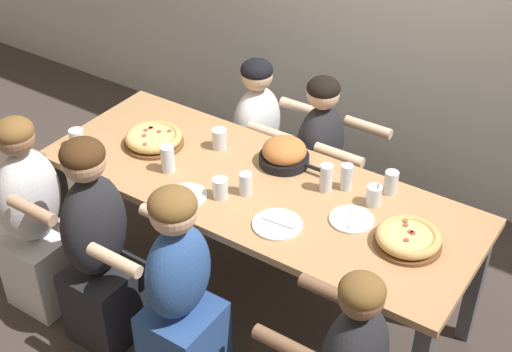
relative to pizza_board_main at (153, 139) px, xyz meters
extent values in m
plane|color=#423833|center=(0.66, 0.00, -0.80)|extent=(18.00, 18.00, 0.00)
cube|color=tan|center=(0.66, 0.00, -0.06)|extent=(2.25, 0.84, 0.04)
cube|color=#4C4C51|center=(-0.40, -0.35, -0.44)|extent=(0.07, 0.07, 0.73)
cube|color=#4C4C51|center=(-0.40, 0.36, -0.44)|extent=(0.07, 0.07, 0.73)
cube|color=#4C4C51|center=(1.73, 0.36, -0.44)|extent=(0.07, 0.07, 0.73)
cylinder|color=brown|center=(0.00, 0.00, -0.03)|extent=(0.32, 0.32, 0.02)
torus|color=tan|center=(0.00, 0.00, 0.01)|extent=(0.31, 0.31, 0.04)
cylinder|color=#E5C675|center=(0.00, 0.00, 0.00)|extent=(0.25, 0.25, 0.04)
cylinder|color=#9E4C38|center=(-0.06, 0.05, 0.03)|extent=(0.02, 0.02, 0.01)
cylinder|color=#9E4C38|center=(-0.07, 0.02, 0.03)|extent=(0.02, 0.02, 0.01)
cylinder|color=#9E4C38|center=(0.05, 0.08, 0.03)|extent=(0.02, 0.02, 0.01)
cylinder|color=#9E4C38|center=(-0.04, -0.03, 0.03)|extent=(0.02, 0.02, 0.01)
cylinder|color=#9E4C38|center=(0.00, 0.05, 0.03)|extent=(0.02, 0.02, 0.01)
cylinder|color=#9E4C38|center=(-0.06, 0.05, 0.03)|extent=(0.02, 0.02, 0.01)
cylinder|color=#9E4C38|center=(0.02, -0.09, 0.03)|extent=(0.02, 0.02, 0.01)
cylinder|color=brown|center=(1.47, 0.00, -0.03)|extent=(0.30, 0.30, 0.02)
torus|color=tan|center=(1.47, 0.00, 0.01)|extent=(0.29, 0.29, 0.04)
cylinder|color=#E5C675|center=(1.47, 0.00, 0.00)|extent=(0.24, 0.24, 0.04)
cylinder|color=#9E4C38|center=(1.47, 0.02, 0.02)|extent=(0.02, 0.02, 0.01)
cylinder|color=#9E4C38|center=(1.44, 0.05, 0.02)|extent=(0.02, 0.02, 0.01)
cylinder|color=#9E4C38|center=(1.49, 0.02, 0.02)|extent=(0.02, 0.02, 0.01)
cylinder|color=#9E4C38|center=(1.48, -0.04, 0.02)|extent=(0.02, 0.02, 0.01)
cylinder|color=#9E4C38|center=(1.42, 0.07, 0.02)|extent=(0.02, 0.02, 0.01)
cylinder|color=black|center=(0.68, 0.24, -0.01)|extent=(0.26, 0.26, 0.05)
cylinder|color=black|center=(0.87, 0.24, 0.00)|extent=(0.12, 0.02, 0.02)
ellipsoid|color=#C17038|center=(0.68, 0.24, 0.04)|extent=(0.23, 0.23, 0.13)
cylinder|color=white|center=(1.19, 0.01, -0.03)|extent=(0.21, 0.21, 0.01)
cube|color=#B7B7BC|center=(1.19, 0.01, -0.02)|extent=(0.05, 0.14, 0.01)
cylinder|color=white|center=(0.92, -0.21, -0.03)|extent=(0.23, 0.23, 0.01)
cube|color=#B7B7BC|center=(0.92, -0.21, -0.02)|extent=(0.16, 0.03, 0.01)
cylinder|color=white|center=(0.44, -0.27, -0.03)|extent=(0.20, 0.20, 0.01)
cube|color=#B7B7BC|center=(0.44, -0.27, -0.02)|extent=(0.08, 0.13, 0.01)
cylinder|color=silver|center=(1.22, 0.18, 0.02)|extent=(0.07, 0.07, 0.10)
cylinder|color=#1EA8DB|center=(1.22, 0.18, 0.00)|extent=(0.07, 0.07, 0.07)
cylinder|color=black|center=(1.23, 0.18, 0.03)|extent=(0.00, 0.02, 0.13)
cylinder|color=silver|center=(1.24, 0.31, 0.02)|extent=(0.07, 0.07, 0.12)
cylinder|color=black|center=(1.24, 0.31, 0.00)|extent=(0.06, 0.06, 0.07)
cylinder|color=silver|center=(0.66, -0.09, 0.02)|extent=(0.06, 0.06, 0.11)
cylinder|color=silver|center=(0.66, -0.09, 0.01)|extent=(0.06, 0.06, 0.09)
cylinder|color=silver|center=(0.22, -0.14, 0.04)|extent=(0.07, 0.07, 0.14)
cylinder|color=silver|center=(0.58, -0.18, 0.02)|extent=(0.08, 0.08, 0.10)
cylinder|color=black|center=(0.58, -0.18, 0.01)|extent=(0.07, 0.07, 0.08)
cylinder|color=silver|center=(1.05, 0.22, 0.03)|extent=(0.06, 0.06, 0.14)
cylinder|color=silver|center=(1.05, 0.22, 0.01)|extent=(0.05, 0.05, 0.10)
cylinder|color=silver|center=(-0.33, -0.24, 0.02)|extent=(0.08, 0.08, 0.10)
cylinder|color=silver|center=(-0.33, -0.24, 0.00)|extent=(0.07, 0.07, 0.07)
cylinder|color=silver|center=(0.31, 0.18, 0.02)|extent=(0.08, 0.08, 0.11)
cylinder|color=black|center=(0.31, 0.18, -0.01)|extent=(0.07, 0.07, 0.05)
cylinder|color=silver|center=(0.97, 0.16, 0.04)|extent=(0.06, 0.06, 0.14)
cylinder|color=black|center=(0.97, 0.16, 0.02)|extent=(0.06, 0.06, 0.11)
cube|color=silver|center=(0.24, 0.64, -0.59)|extent=(0.32, 0.34, 0.43)
ellipsoid|color=silver|center=(0.24, 0.64, -0.14)|extent=(0.24, 0.36, 0.46)
sphere|color=beige|center=(0.24, 0.64, 0.18)|extent=(0.18, 0.18, 0.18)
ellipsoid|color=black|center=(0.24, 0.64, 0.21)|extent=(0.19, 0.19, 0.13)
cylinder|color=beige|center=(0.44, 0.81, -0.05)|extent=(0.28, 0.06, 0.06)
cylinder|color=beige|center=(0.44, 0.47, -0.05)|extent=(0.28, 0.06, 0.06)
cube|color=#2D5193|center=(0.67, -0.63, -0.59)|extent=(0.32, 0.34, 0.43)
ellipsoid|color=#2D5193|center=(0.67, -0.63, -0.13)|extent=(0.24, 0.36, 0.48)
sphere|color=beige|center=(0.67, -0.63, 0.21)|extent=(0.21, 0.21, 0.21)
ellipsoid|color=brown|center=(0.67, -0.63, 0.25)|extent=(0.21, 0.21, 0.15)
cylinder|color=beige|center=(0.47, -0.81, -0.03)|extent=(0.28, 0.06, 0.06)
cylinder|color=beige|center=(0.47, -0.46, -0.03)|extent=(0.28, 0.06, 0.06)
cube|color=silver|center=(-0.29, -0.63, -0.59)|extent=(0.32, 0.34, 0.43)
ellipsoid|color=silver|center=(-0.29, -0.63, -0.11)|extent=(0.24, 0.36, 0.52)
sphere|color=#9E7051|center=(-0.29, -0.63, 0.24)|extent=(0.19, 0.19, 0.19)
ellipsoid|color=brown|center=(-0.29, -0.63, 0.28)|extent=(0.19, 0.19, 0.13)
cylinder|color=#9E7051|center=(-0.49, -0.46, 0.00)|extent=(0.28, 0.06, 0.06)
sphere|color=brown|center=(1.55, -0.63, 0.20)|extent=(0.17, 0.17, 0.17)
ellipsoid|color=brown|center=(1.55, -0.63, 0.23)|extent=(0.18, 0.18, 0.12)
cylinder|color=brown|center=(1.34, -0.81, -0.03)|extent=(0.28, 0.06, 0.06)
cylinder|color=brown|center=(1.34, -0.46, -0.03)|extent=(0.28, 0.06, 0.06)
cube|color=#232328|center=(0.17, -0.63, -0.59)|extent=(0.32, 0.34, 0.43)
ellipsoid|color=#232328|center=(0.17, -0.63, -0.09)|extent=(0.24, 0.36, 0.55)
sphere|color=tan|center=(0.17, -0.63, 0.28)|extent=(0.20, 0.20, 0.20)
ellipsoid|color=#422814|center=(0.17, -0.63, 0.31)|extent=(0.21, 0.21, 0.14)
cylinder|color=tan|center=(-0.04, -0.81, 0.02)|extent=(0.28, 0.06, 0.06)
cylinder|color=tan|center=(-0.04, -0.46, 0.02)|extent=(0.28, 0.06, 0.06)
cube|color=#232328|center=(0.67, 0.64, -0.59)|extent=(0.32, 0.34, 0.43)
ellipsoid|color=#232328|center=(0.67, 0.64, -0.13)|extent=(0.24, 0.36, 0.47)
sphere|color=beige|center=(0.67, 0.64, 0.19)|extent=(0.18, 0.18, 0.18)
ellipsoid|color=black|center=(0.67, 0.64, 0.22)|extent=(0.18, 0.18, 0.13)
cylinder|color=beige|center=(0.88, 0.81, -0.04)|extent=(0.28, 0.06, 0.06)
cylinder|color=beige|center=(0.88, 0.47, -0.04)|extent=(0.28, 0.06, 0.06)
camera|label=1|loc=(2.26, -2.38, 2.04)|focal=50.00mm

